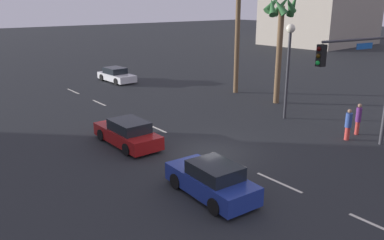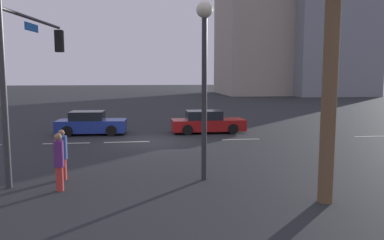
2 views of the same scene
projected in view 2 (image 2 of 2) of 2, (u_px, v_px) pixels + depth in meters
The scene contains 13 objects.
ground_plane at pixel (150, 142), 20.62m from camera, with size 220.00×220.00×0.00m, color #232628.
lane_stripe_1 at pixel (372, 136), 22.30m from camera, with size 2.17×0.14×0.01m, color silver.
lane_stripe_2 at pixel (241, 139), 21.28m from camera, with size 2.13×0.14×0.01m, color silver.
lane_stripe_3 at pixel (127, 142), 20.47m from camera, with size 2.43×0.14×0.01m, color silver.
lane_stripe_4 at pixel (66, 143), 20.06m from camera, with size 2.40×0.14×0.01m, color silver.
car_1 at pixel (91, 124), 23.04m from camera, with size 4.17×1.97×1.41m.
car_2 at pixel (207, 122), 23.71m from camera, with size 4.52×1.86×1.38m.
traffic_signal at pixel (29, 62), 13.64m from camera, with size 0.98×5.49×5.90m.
streetlamp at pixel (204, 56), 12.68m from camera, with size 0.56×0.56×6.02m.
pedestrian_0 at pixel (59, 160), 11.81m from camera, with size 0.32×0.32×1.82m.
pedestrian_1 at pixel (62, 153), 13.06m from camera, with size 0.44×0.44×1.75m.
building_0 at pixel (256, 8), 68.85m from camera, with size 12.43×16.54×31.11m, color #9E9384.
building_2 at pixel (321, 24), 67.66m from camera, with size 13.64×17.58×24.90m, color gray.
Camera 2 is at (0.37, 20.46, 3.63)m, focal length 35.64 mm.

